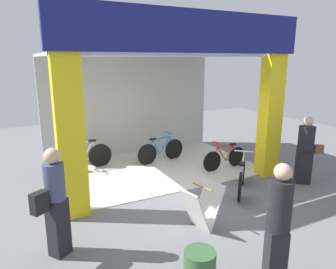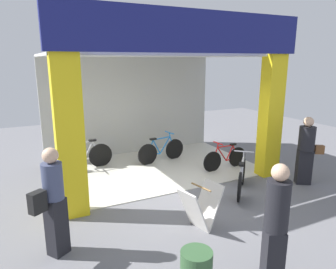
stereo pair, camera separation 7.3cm
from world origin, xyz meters
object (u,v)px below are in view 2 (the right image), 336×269
bicycle_inside_0 (82,157)px  pedestrian_2 (276,225)px  pedestrian_0 (53,201)px  bicycle_parked_0 (242,177)px  pedestrian_1 (306,149)px  sandwich_board_sign (200,208)px  bicycle_inside_2 (225,158)px  bicycle_inside_1 (161,151)px

bicycle_inside_0 → pedestrian_2: (1.37, -5.63, 0.50)m
bicycle_inside_0 → pedestrian_0: (-1.13, -3.67, 0.52)m
bicycle_parked_0 → pedestrian_2: pedestrian_2 is taller
pedestrian_1 → pedestrian_0: bearing=-176.7°
pedestrian_0 → pedestrian_1: bearing=3.3°
bicycle_inside_0 → pedestrian_1: 5.72m
sandwich_board_sign → bicycle_parked_0: bearing=28.8°
sandwich_board_sign → pedestrian_2: 1.69m
bicycle_inside_2 → sandwich_board_sign: sandwich_board_sign is taller
bicycle_inside_2 → pedestrian_1: bearing=-56.4°
bicycle_inside_1 → bicycle_inside_2: (1.31, -1.34, -0.03)m
bicycle_inside_1 → sandwich_board_sign: size_ratio=1.91×
sandwich_board_sign → bicycle_inside_0: bearing=107.5°
sandwich_board_sign → pedestrian_0: pedestrian_0 is taller
bicycle_parked_0 → pedestrian_0: 4.12m
bicycle_inside_0 → bicycle_inside_2: (3.51, -1.68, -0.06)m
pedestrian_2 → bicycle_inside_0: bearing=103.7°
bicycle_inside_2 → sandwich_board_sign: (-2.25, -2.32, 0.09)m
bicycle_parked_0 → pedestrian_2: size_ratio=0.71×
bicycle_inside_2 → pedestrian_2: 4.53m
sandwich_board_sign → pedestrian_2: (0.11, -1.62, 0.47)m
bicycle_inside_2 → sandwich_board_sign: 3.24m
bicycle_inside_0 → bicycle_parked_0: 4.25m
bicycle_parked_0 → pedestrian_2: 3.02m
bicycle_inside_1 → bicycle_parked_0: bearing=-75.4°
bicycle_inside_0 → sandwich_board_sign: 4.20m
pedestrian_2 → pedestrian_0: bearing=141.9°
pedestrian_1 → pedestrian_2: pedestrian_2 is taller
bicycle_inside_0 → bicycle_inside_1: bicycle_inside_0 is taller
bicycle_inside_0 → bicycle_parked_0: size_ratio=1.41×
bicycle_inside_2 → pedestrian_0: (-4.64, -1.99, 0.57)m
bicycle_inside_0 → pedestrian_0: size_ratio=0.98×
bicycle_parked_0 → pedestrian_0: bearing=-171.8°
bicycle_inside_2 → sandwich_board_sign: bearing=-134.1°
bicycle_parked_0 → sandwich_board_sign: 1.90m
bicycle_inside_0 → pedestrian_0: bearing=-107.0°
bicycle_inside_0 → pedestrian_2: bearing=-76.3°
sandwich_board_sign → pedestrian_1: size_ratio=0.49×
bicycle_inside_1 → pedestrian_0: 4.74m
bicycle_inside_0 → bicycle_inside_2: size_ratio=1.17×
sandwich_board_sign → pedestrian_0: 2.46m
bicycle_parked_0 → pedestrian_1: size_ratio=0.73×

